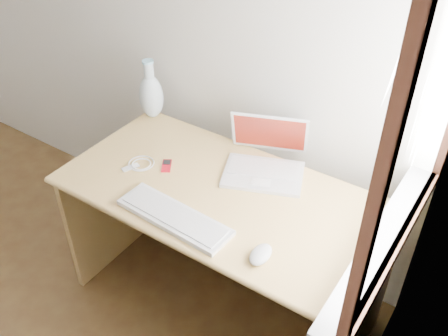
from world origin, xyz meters
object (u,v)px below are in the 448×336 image
Objects in this scene: external_keyboard at (174,217)px; vase at (151,95)px; desk at (232,217)px; laptop at (269,161)px.

vase reaches higher than external_keyboard.
desk is 0.31m from laptop.
laptop is at bearing 59.07° from desk.
external_keyboard is (-0.06, -0.32, 0.21)m from desk.
desk is at bearing -142.68° from laptop.
desk is at bearing -19.08° from vase.
external_keyboard is 1.59× the size of vase.
vase is at bearing 152.79° from laptop.
external_keyboard is at bearing -100.47° from desk.
laptop is 0.49m from external_keyboard.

